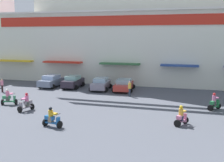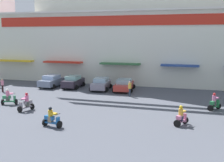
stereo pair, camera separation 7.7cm
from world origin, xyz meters
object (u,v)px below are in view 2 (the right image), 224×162
at_px(scooter_rider_0, 26,103).
at_px(parked_car_0, 52,81).
at_px(scooter_rider_8, 9,98).
at_px(parked_car_3, 124,85).
at_px(pedestrian_2, 130,88).
at_px(scooter_rider_7, 214,103).
at_px(parked_car_2, 101,84).
at_px(pedestrian_3, 2,85).
at_px(parked_car_1, 73,82).
at_px(scooter_rider_1, 52,119).
at_px(scooter_rider_3, 181,117).

bearing_deg(scooter_rider_0, parked_car_0, 107.48).
bearing_deg(scooter_rider_8, parked_car_3, 47.42).
relative_size(parked_car_3, pedestrian_2, 2.67).
xyz_separation_m(scooter_rider_7, scooter_rider_8, (-18.43, -3.43, 0.00)).
xyz_separation_m(parked_car_0, scooter_rider_7, (19.04, -5.93, -0.13)).
xyz_separation_m(parked_car_2, pedestrian_3, (-10.52, -4.39, 0.13)).
height_order(pedestrian_2, pedestrian_3, pedestrian_2).
bearing_deg(parked_car_2, scooter_rider_0, -107.04).
distance_m(parked_car_3, scooter_rider_0, 12.50).
bearing_deg(parked_car_2, parked_car_1, 173.97).
distance_m(parked_car_2, scooter_rider_0, 11.11).
distance_m(parked_car_1, scooter_rider_7, 17.34).
distance_m(parked_car_1, scooter_rider_8, 9.87).
distance_m(parked_car_0, scooter_rider_0, 11.29).
height_order(parked_car_3, scooter_rider_0, scooter_rider_0).
xyz_separation_m(scooter_rider_0, pedestrian_3, (-7.26, 6.23, 0.23)).
relative_size(scooter_rider_7, pedestrian_2, 0.93).
height_order(parked_car_2, scooter_rider_8, scooter_rider_8).
bearing_deg(pedestrian_2, pedestrian_3, -173.02).
xyz_separation_m(scooter_rider_8, pedestrian_2, (10.14, 6.61, 0.32)).
distance_m(parked_car_2, scooter_rider_7, 13.67).
distance_m(parked_car_2, parked_car_3, 2.77).
height_order(parked_car_1, scooter_rider_1, parked_car_1).
relative_size(parked_car_1, scooter_rider_1, 2.62).
bearing_deg(scooter_rider_1, scooter_rider_8, 146.50).
distance_m(parked_car_3, scooter_rider_8, 12.98).
bearing_deg(parked_car_0, scooter_rider_8, -86.30).
bearing_deg(pedestrian_2, scooter_rider_7, -20.97).
xyz_separation_m(parked_car_2, scooter_rider_8, (-6.04, -9.21, -0.12)).
height_order(parked_car_2, scooter_rider_0, scooter_rider_0).
bearing_deg(pedestrian_3, parked_car_0, 49.54).
bearing_deg(parked_car_0, scooter_rider_1, -61.41).
distance_m(parked_car_1, parked_car_2, 3.83).
bearing_deg(parked_car_2, scooter_rider_1, -85.92).
distance_m(scooter_rider_0, scooter_rider_7, 16.38).
distance_m(scooter_rider_1, scooter_rider_3, 9.29).
bearing_deg(scooter_rider_1, parked_car_2, 94.08).
bearing_deg(parked_car_3, scooter_rider_3, -57.91).
bearing_deg(scooter_rider_8, scooter_rider_3, -6.04).
relative_size(parked_car_2, scooter_rider_0, 2.50).
height_order(parked_car_1, scooter_rider_8, scooter_rider_8).
relative_size(scooter_rider_1, pedestrian_3, 0.95).
relative_size(parked_car_0, pedestrian_2, 2.41).
xyz_separation_m(scooter_rider_3, pedestrian_2, (-5.69, 8.28, 0.35)).
height_order(scooter_rider_1, pedestrian_3, pedestrian_3).
bearing_deg(parked_car_1, parked_car_3, -0.45).
bearing_deg(pedestrian_2, scooter_rider_0, -132.55).
relative_size(scooter_rider_0, scooter_rider_7, 1.02).
relative_size(parked_car_2, pedestrian_2, 2.37).
xyz_separation_m(scooter_rider_1, scooter_rider_7, (11.40, 8.08, 0.04)).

